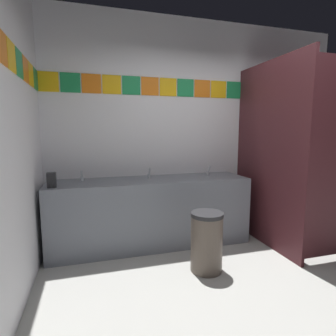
{
  "coord_description": "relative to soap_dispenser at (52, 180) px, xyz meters",
  "views": [
    {
      "loc": [
        -1.5,
        -1.81,
        1.42
      ],
      "look_at": [
        -0.66,
        1.12,
        1.01
      ],
      "focal_mm": 29.01,
      "sensor_mm": 36.0,
      "label": 1
    }
  ],
  "objects": [
    {
      "name": "stall_divider",
      "position": [
        2.67,
        -0.42,
        0.22
      ],
      "size": [
        0.92,
        1.34,
        2.25
      ],
      "color": "#471E23",
      "rests_on": "ground_plane"
    },
    {
      "name": "faucet_center",
      "position": [
        1.1,
        0.28,
        -0.03
      ],
      "size": [
        0.04,
        0.1,
        0.14
      ],
      "color": "silver",
      "rests_on": "vanity_counter"
    },
    {
      "name": "trash_bin",
      "position": [
        1.5,
        -0.61,
        -0.6
      ],
      "size": [
        0.33,
        0.33,
        0.61
      ],
      "color": "brown",
      "rests_on": "ground_plane"
    },
    {
      "name": "faucet_right",
      "position": [
        1.91,
        0.28,
        -0.03
      ],
      "size": [
        0.04,
        0.1,
        0.14
      ],
      "color": "silver",
      "rests_on": "vanity_counter"
    },
    {
      "name": "ground_plane",
      "position": [
        1.9,
        -1.22,
        -0.91
      ],
      "size": [
        9.06,
        9.06,
        0.0
      ],
      "primitive_type": "plane",
      "color": "#9E9E99"
    },
    {
      "name": "soap_dispenser",
      "position": [
        0.0,
        0.0,
        0.0
      ],
      "size": [
        0.09,
        0.09,
        0.16
      ],
      "color": "black",
      "rests_on": "vanity_counter"
    },
    {
      "name": "toilet",
      "position": [
        2.96,
        0.11,
        -0.61
      ],
      "size": [
        0.39,
        0.49,
        0.74
      ],
      "color": "white",
      "rests_on": "ground_plane"
    },
    {
      "name": "wall_back",
      "position": [
        1.9,
        0.54,
        0.54
      ],
      "size": [
        4.12,
        0.09,
        2.89
      ],
      "color": "silver",
      "rests_on": "ground_plane"
    },
    {
      "name": "faucet_left",
      "position": [
        0.3,
        0.28,
        -0.03
      ],
      "size": [
        0.04,
        0.1,
        0.14
      ],
      "color": "silver",
      "rests_on": "vanity_counter"
    },
    {
      "name": "vanity_counter",
      "position": [
        1.1,
        0.19,
        -0.48
      ],
      "size": [
        2.43,
        0.62,
        0.83
      ],
      "color": "slate",
      "rests_on": "ground_plane"
    }
  ]
}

